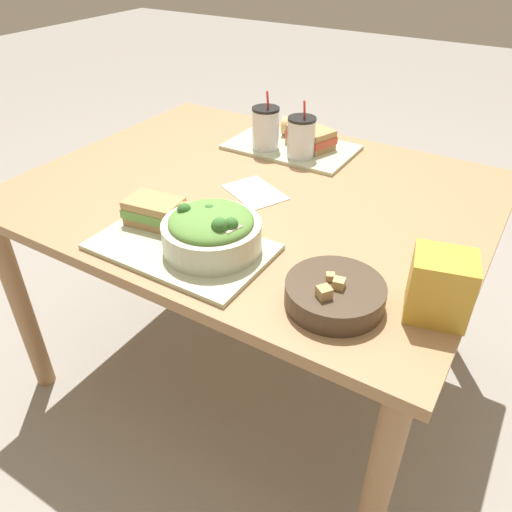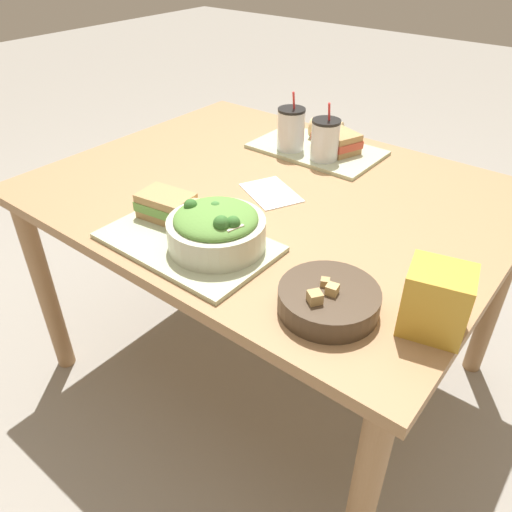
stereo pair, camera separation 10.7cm
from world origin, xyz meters
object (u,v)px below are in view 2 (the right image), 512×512
object	(u,v)px
sandwich_near	(167,206)
baguette_near	(211,212)
soup_bowl	(329,299)
salad_bowl	(216,228)
chip_bag	(436,301)
napkin_folded	(271,193)
sandwich_far	(336,140)
baguette_far	(327,129)
drink_cup_red	(325,141)
drink_cup_dark	(291,130)

from	to	relation	value
sandwich_near	baguette_near	world-z (taller)	sandwich_near
soup_bowl	salad_bowl	bearing A→B (deg)	176.11
chip_bag	napkin_folded	xyz separation A→B (m)	(-0.57, 0.25, -0.07)
sandwich_far	baguette_far	size ratio (longest dim) A/B	1.46
soup_bowl	drink_cup_red	distance (m)	0.71
drink_cup_dark	napkin_folded	world-z (taller)	drink_cup_dark
baguette_far	drink_cup_red	world-z (taller)	drink_cup_red
soup_bowl	baguette_near	xyz separation A→B (m)	(-0.39, 0.09, 0.02)
salad_bowl	baguette_near	world-z (taller)	salad_bowl
baguette_near	napkin_folded	world-z (taller)	baguette_near
baguette_far	napkin_folded	distance (m)	0.43
soup_bowl	chip_bag	bearing A→B (deg)	22.68
baguette_near	chip_bag	bearing A→B (deg)	-116.21
soup_bowl	napkin_folded	bearing A→B (deg)	139.93
sandwich_near	chip_bag	world-z (taller)	chip_bag
sandwich_far	napkin_folded	distance (m)	0.36
drink_cup_red	napkin_folded	size ratio (longest dim) A/B	0.86
soup_bowl	drink_cup_red	xyz separation A→B (m)	(-0.39, 0.60, 0.04)
salad_bowl	napkin_folded	distance (m)	0.32
salad_bowl	sandwich_far	size ratio (longest dim) A/B	1.30
salad_bowl	sandwich_far	bearing A→B (deg)	96.86
sandwich_near	drink_cup_dark	xyz separation A→B (m)	(-0.01, 0.56, 0.03)
soup_bowl	napkin_folded	size ratio (longest dim) A/B	0.96
soup_bowl	drink_cup_dark	size ratio (longest dim) A/B	1.07
drink_cup_dark	salad_bowl	bearing A→B (deg)	-70.78
sandwich_near	baguette_far	bearing A→B (deg)	79.57
salad_bowl	soup_bowl	distance (m)	0.32
sandwich_near	drink_cup_red	size ratio (longest dim) A/B	0.84
baguette_far	salad_bowl	bearing A→B (deg)	178.05
salad_bowl	drink_cup_red	world-z (taller)	drink_cup_red
salad_bowl	soup_bowl	xyz separation A→B (m)	(0.31, -0.02, -0.03)
chip_bag	drink_cup_dark	bearing A→B (deg)	128.97
napkin_folded	drink_cup_dark	bearing A→B (deg)	115.01
sandwich_near	sandwich_far	xyz separation A→B (m)	(0.11, 0.64, -0.00)
soup_bowl	baguette_far	xyz separation A→B (m)	(-0.47, 0.75, 0.02)
salad_bowl	drink_cup_red	bearing A→B (deg)	97.17
napkin_folded	sandwich_far	bearing A→B (deg)	90.82
baguette_far	chip_bag	bearing A→B (deg)	-150.20
sandwich_near	drink_cup_red	bearing A→B (deg)	70.26
drink_cup_dark	chip_bag	size ratio (longest dim) A/B	1.38
baguette_far	drink_cup_dark	size ratio (longest dim) A/B	0.64
baguette_far	sandwich_near	bearing A→B (deg)	163.30
salad_bowl	napkin_folded	bearing A→B (deg)	103.70
napkin_folded	soup_bowl	bearing A→B (deg)	-40.07
soup_bowl	drink_cup_red	world-z (taller)	drink_cup_red
sandwich_near	napkin_folded	world-z (taller)	sandwich_near
sandwich_far	chip_bag	distance (m)	0.84
soup_bowl	sandwich_near	bearing A→B (deg)	175.19
soup_bowl	chip_bag	world-z (taller)	chip_bag
salad_bowl	napkin_folded	world-z (taller)	salad_bowl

